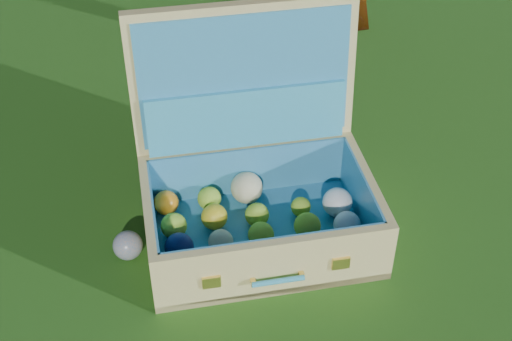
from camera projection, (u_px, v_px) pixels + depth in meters
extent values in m
plane|color=#215114|center=(272.00, 194.00, 1.84)|extent=(60.00, 60.00, 0.00)
sphere|color=#4478B2|center=(128.00, 245.00, 1.65)|extent=(0.07, 0.07, 0.07)
cube|color=#D8C274|center=(260.00, 237.00, 1.70)|extent=(0.55, 0.38, 0.02)
cube|color=#D8C274|center=(276.00, 268.00, 1.53)|extent=(0.53, 0.04, 0.16)
cube|color=#D8C274|center=(247.00, 171.00, 1.79)|extent=(0.53, 0.04, 0.16)
cube|color=#D8C274|center=(150.00, 231.00, 1.62)|extent=(0.03, 0.32, 0.16)
cube|color=#D8C274|center=(366.00, 202.00, 1.70)|extent=(0.03, 0.32, 0.16)
cube|color=teal|center=(260.00, 234.00, 1.70)|extent=(0.51, 0.34, 0.01)
cube|color=teal|center=(275.00, 261.00, 1.54)|extent=(0.49, 0.03, 0.14)
cube|color=teal|center=(248.00, 171.00, 1.77)|extent=(0.49, 0.03, 0.14)
cube|color=teal|center=(155.00, 227.00, 1.62)|extent=(0.02, 0.32, 0.14)
cube|color=teal|center=(361.00, 200.00, 1.69)|extent=(0.02, 0.32, 0.14)
cube|color=#D8C274|center=(243.00, 76.00, 1.66)|extent=(0.53, 0.09, 0.36)
cube|color=teal|center=(245.00, 79.00, 1.64)|extent=(0.49, 0.06, 0.31)
cube|color=teal|center=(246.00, 118.00, 1.69)|extent=(0.48, 0.05, 0.15)
cube|color=#F2C659|center=(211.00, 282.00, 1.50)|extent=(0.04, 0.01, 0.03)
cube|color=#F2C659|center=(341.00, 263.00, 1.54)|extent=(0.04, 0.01, 0.03)
cylinder|color=teal|center=(278.00, 281.00, 1.52)|extent=(0.12, 0.02, 0.01)
cube|color=#F2C659|center=(253.00, 282.00, 1.52)|extent=(0.01, 0.02, 0.01)
cube|color=#F2C659|center=(302.00, 275.00, 1.53)|extent=(0.01, 0.02, 0.01)
sphere|color=orange|center=(179.00, 274.00, 1.55)|extent=(0.06, 0.06, 0.06)
sphere|color=white|center=(226.00, 267.00, 1.57)|extent=(0.05, 0.05, 0.05)
sphere|color=gold|center=(271.00, 260.00, 1.59)|extent=(0.06, 0.06, 0.06)
sphere|color=#0F1C4C|center=(311.00, 252.00, 1.61)|extent=(0.06, 0.06, 0.06)
sphere|color=orange|center=(356.00, 246.00, 1.63)|extent=(0.05, 0.05, 0.05)
sphere|color=#0F1C4C|center=(179.00, 247.00, 1.61)|extent=(0.07, 0.07, 0.07)
sphere|color=beige|center=(221.00, 242.00, 1.63)|extent=(0.06, 0.06, 0.06)
sphere|color=#A4CE32|center=(261.00, 235.00, 1.65)|extent=(0.06, 0.06, 0.06)
sphere|color=#A4CE32|center=(307.00, 226.00, 1.67)|extent=(0.06, 0.06, 0.06)
sphere|color=white|center=(347.00, 225.00, 1.67)|extent=(0.06, 0.06, 0.06)
sphere|color=#A4CE32|center=(174.00, 226.00, 1.67)|extent=(0.06, 0.06, 0.06)
sphere|color=gold|center=(214.00, 217.00, 1.69)|extent=(0.06, 0.06, 0.06)
sphere|color=#A4CE32|center=(257.00, 215.00, 1.70)|extent=(0.06, 0.06, 0.06)
sphere|color=#A4CE32|center=(301.00, 207.00, 1.73)|extent=(0.05, 0.05, 0.05)
sphere|color=white|center=(337.00, 202.00, 1.72)|extent=(0.07, 0.07, 0.07)
sphere|color=orange|center=(166.00, 203.00, 1.73)|extent=(0.06, 0.06, 0.06)
sphere|color=#A4CE32|center=(209.00, 198.00, 1.75)|extent=(0.06, 0.06, 0.06)
sphere|color=beige|center=(247.00, 188.00, 1.76)|extent=(0.08, 0.08, 0.08)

